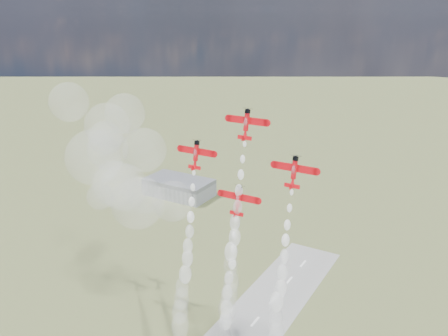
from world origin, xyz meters
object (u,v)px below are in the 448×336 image
plane_left (196,154)px  plane_right (294,171)px  plane_lead (246,124)px  hangar (179,187)px

plane_left → plane_right: 31.38m
plane_right → plane_lead: bearing=172.1°
plane_lead → plane_right: 19.15m
plane_right → plane_left: bearing=180.0°
plane_left → plane_lead: bearing=7.9°
plane_lead → plane_left: plane_lead is taller
plane_lead → plane_right: (15.69, -2.17, -10.77)m
hangar → plane_left: bearing=-52.5°
hangar → plane_right: plane_right is taller
hangar → plane_left: plane_left is taller
hangar → plane_right: size_ratio=4.07×
hangar → plane_left: size_ratio=4.07×
plane_left → plane_right: bearing=0.0°
hangar → plane_lead: (139.75, -159.75, 98.52)m
plane_lead → hangar: bearing=131.2°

